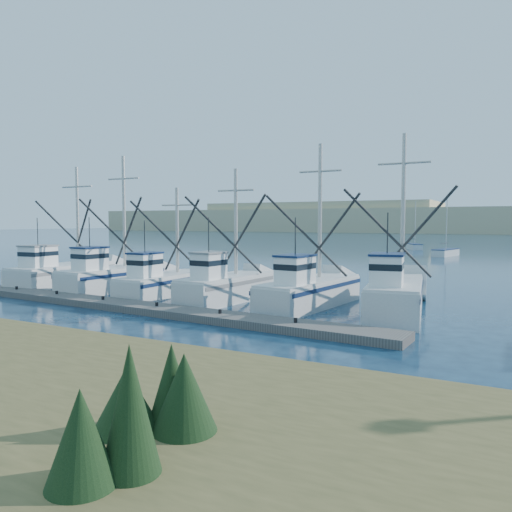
# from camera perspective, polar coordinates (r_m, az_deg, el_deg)

# --- Properties ---
(ground) EXTENTS (500.00, 500.00, 0.00)m
(ground) POSITION_cam_1_polar(r_m,az_deg,el_deg) (18.69, -6.54, -10.68)
(ground) COLOR #0C2137
(ground) RESTS_ON ground
(floating_dock) EXTENTS (27.74, 3.62, 0.37)m
(floating_dock) POSITION_cam_1_polar(r_m,az_deg,el_deg) (26.99, -12.84, -5.79)
(floating_dock) COLOR #65605A
(floating_dock) RESTS_ON ground
(dune_ridge) EXTENTS (360.00, 60.00, 10.00)m
(dune_ridge) POSITION_cam_1_polar(r_m,az_deg,el_deg) (225.14, 25.29, 3.69)
(dune_ridge) COLOR tan
(dune_ridge) RESTS_ON ground
(trawler_fleet) EXTENTS (27.55, 8.61, 9.26)m
(trawler_fleet) POSITION_cam_1_polar(r_m,az_deg,el_deg) (30.80, -7.15, -3.05)
(trawler_fleet) COLOR silver
(trawler_fleet) RESTS_ON ground
(sailboat_near) EXTENTS (2.99, 5.92, 8.10)m
(sailboat_near) POSITION_cam_1_polar(r_m,az_deg,el_deg) (72.15, 20.85, 0.38)
(sailboat_near) COLOR silver
(sailboat_near) RESTS_ON ground
(sailboat_far) EXTENTS (3.48, 5.32, 8.10)m
(sailboat_far) POSITION_cam_1_polar(r_m,az_deg,el_deg) (87.31, 17.65, 1.04)
(sailboat_far) COLOR silver
(sailboat_far) RESTS_ON ground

